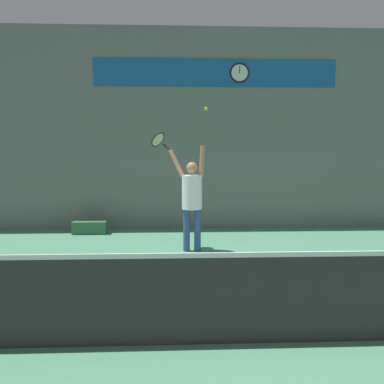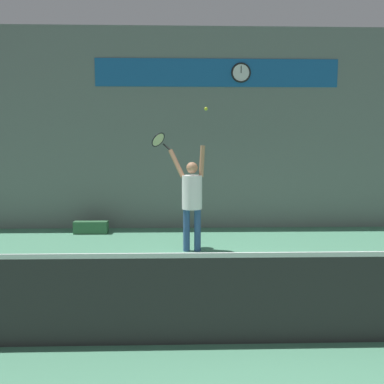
% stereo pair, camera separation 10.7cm
% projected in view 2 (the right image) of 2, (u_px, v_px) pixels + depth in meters
% --- Properties ---
extents(ground_plane, '(18.00, 18.00, 0.00)m').
position_uv_depth(ground_plane, '(247.00, 298.00, 5.02)').
color(ground_plane, '#4C8C6B').
extents(back_wall, '(18.00, 0.10, 5.00)m').
position_uv_depth(back_wall, '(217.00, 130.00, 9.43)').
color(back_wall, slate).
rests_on(back_wall, ground_plane).
extents(sponsor_banner, '(6.00, 0.02, 0.68)m').
position_uv_depth(sponsor_banner, '(217.00, 73.00, 9.22)').
color(sponsor_banner, '#195B9E').
extents(scoreboard_clock, '(0.49, 0.04, 0.49)m').
position_uv_depth(scoreboard_clock, '(241.00, 73.00, 9.21)').
color(scoreboard_clock, white).
extents(court_net, '(8.13, 0.07, 1.06)m').
position_uv_depth(court_net, '(268.00, 296.00, 3.78)').
color(court_net, '#333333').
rests_on(court_net, ground_plane).
extents(tennis_player, '(0.75, 0.46, 2.07)m').
position_uv_depth(tennis_player, '(192.00, 196.00, 7.27)').
color(tennis_player, '#2D4C7F').
rests_on(tennis_player, ground_plane).
extents(tennis_racket, '(0.45, 0.40, 0.37)m').
position_uv_depth(tennis_racket, '(159.00, 140.00, 7.51)').
color(tennis_racket, black).
extents(tennis_ball, '(0.07, 0.07, 0.07)m').
position_uv_depth(tennis_ball, '(206.00, 109.00, 7.00)').
color(tennis_ball, '#CCDB2D').
extents(equipment_bag, '(0.80, 0.25, 0.30)m').
position_uv_depth(equipment_bag, '(91.00, 227.00, 8.94)').
color(equipment_bag, '#33663F').
rests_on(equipment_bag, ground_plane).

